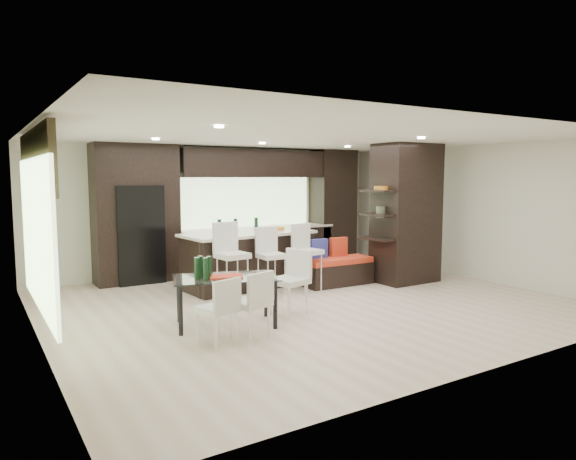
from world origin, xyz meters
TOP-DOWN VIEW (x-y plane):
  - ground at (0.00, 0.00)m, footprint 8.00×8.00m
  - back_wall at (0.00, 3.50)m, footprint 8.00×0.02m
  - left_wall at (-4.00, 0.00)m, footprint 0.02×7.00m
  - right_wall at (4.00, 0.00)m, footprint 0.02×7.00m
  - ceiling at (0.00, 0.00)m, footprint 8.00×7.00m
  - window_left at (-3.96, 0.20)m, footprint 0.04×3.20m
  - window_back at (0.60, 3.46)m, footprint 3.40×0.04m
  - stone_accent at (-3.93, 0.20)m, footprint 0.08×3.00m
  - ceiling_spots at (0.00, 0.25)m, footprint 4.00×3.00m
  - back_cabinetry at (0.50, 3.17)m, footprint 6.80×0.68m
  - refrigerator at (-1.90, 3.12)m, footprint 0.90×0.68m
  - partition_column at (2.60, 0.40)m, footprint 1.20×0.80m
  - kitchen_island at (-0.24, 1.61)m, footprint 2.58×1.29m
  - stool_left at (-1.00, 0.74)m, footprint 0.51×0.51m
  - stool_mid at (-0.24, 0.76)m, footprint 0.44×0.44m
  - stool_right at (0.53, 0.76)m, footprint 0.49×0.49m
  - bench at (1.27, 0.83)m, footprint 1.38×0.56m
  - floor_vase at (2.30, 0.34)m, footprint 0.48×0.48m
  - dining_table at (-1.70, -0.48)m, footprint 1.60×1.20m
  - chair_near at (-1.70, -1.19)m, footprint 0.55×0.55m
  - chair_far at (-2.14, -1.18)m, footprint 0.53×0.53m
  - chair_end at (-0.66, -0.48)m, footprint 0.60×0.60m

SIDE VIEW (x-z plane):
  - ground at x=0.00m, z-range 0.00..0.00m
  - bench at x=1.27m, z-range 0.00..0.52m
  - dining_table at x=-1.70m, z-range 0.00..0.68m
  - chair_far at x=-2.14m, z-range 0.00..0.78m
  - chair_near at x=-1.70m, z-range 0.00..0.82m
  - chair_end at x=-0.66m, z-range 0.00..0.90m
  - stool_mid at x=-0.24m, z-range 0.00..0.96m
  - stool_right at x=0.53m, z-range 0.00..0.98m
  - kitchen_island at x=-0.24m, z-range 0.00..1.04m
  - stool_left at x=-1.00m, z-range 0.00..1.06m
  - floor_vase at x=2.30m, z-range 0.00..1.22m
  - refrigerator at x=-1.90m, z-range 0.00..1.90m
  - back_wall at x=0.00m, z-range 0.00..2.70m
  - left_wall at x=-4.00m, z-range 0.00..2.70m
  - right_wall at x=4.00m, z-range 0.00..2.70m
  - window_left at x=-3.96m, z-range 0.40..2.30m
  - back_cabinetry at x=0.50m, z-range 0.00..2.70m
  - partition_column at x=2.60m, z-range 0.00..2.70m
  - window_back at x=0.60m, z-range 0.95..2.15m
  - stone_accent at x=-3.93m, z-range 1.85..2.65m
  - ceiling_spots at x=0.00m, z-range 2.67..2.69m
  - ceiling at x=0.00m, z-range 2.69..2.71m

